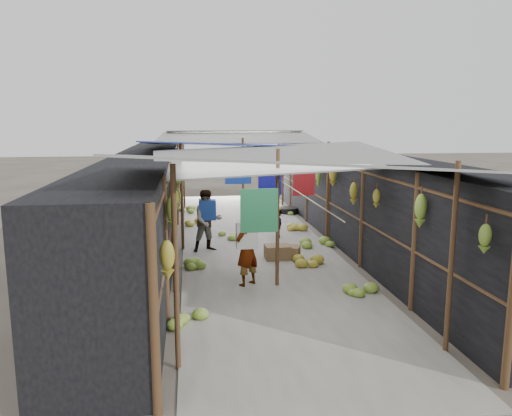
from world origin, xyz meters
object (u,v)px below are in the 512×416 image
vendor_elderly (247,249)px  black_basin (288,210)px  shopper_blue (208,221)px  crate_near (288,252)px  vendor_seated (277,224)px

vendor_elderly → black_basin: bearing=-146.1°
shopper_blue → vendor_elderly: bearing=-93.1°
crate_near → vendor_elderly: vendor_elderly is taller
crate_near → shopper_blue: bearing=173.2°
crate_near → vendor_seated: vendor_seated is taller
shopper_blue → black_basin: bearing=41.5°
crate_near → shopper_blue: shopper_blue is taller
shopper_blue → vendor_seated: shopper_blue is taller
crate_near → vendor_elderly: 2.15m
crate_near → vendor_elderly: bearing=-102.8°
crate_near → shopper_blue: (-1.78, 0.93, 0.59)m
crate_near → shopper_blue: 2.10m
black_basin → vendor_elderly: size_ratio=0.46×
black_basin → vendor_seated: bearing=-105.9°
crate_near → black_basin: (1.12, 5.58, -0.05)m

